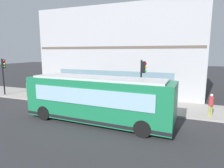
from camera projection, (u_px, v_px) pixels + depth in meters
name	position (u px, v px, depth m)	size (l,w,h in m)	color
ground	(77.00, 118.00, 13.91)	(120.00, 120.00, 0.00)	#2D2D30
sidewalk_curb	(103.00, 101.00, 18.20)	(4.17, 40.00, 0.15)	#9E9991
building_corner	(121.00, 52.00, 22.30)	(6.46, 17.75, 9.35)	#A8A8AD
city_bus_nearside	(97.00, 99.00, 12.86)	(2.93, 10.13, 3.07)	#197247
traffic_light_near_corner	(143.00, 75.00, 14.94)	(0.32, 0.49, 3.94)	black
traffic_light_down_block	(3.00, 70.00, 20.27)	(0.32, 0.49, 3.87)	black
fire_hydrant	(107.00, 100.00, 16.81)	(0.35, 0.35, 0.74)	red
pedestrian_by_light_pole	(211.00, 104.00, 13.54)	(0.32, 0.32, 1.65)	#99994C
pedestrian_near_building_entrance	(41.00, 86.00, 20.21)	(0.32, 0.32, 1.79)	gold
pedestrian_near_hydrant	(28.00, 87.00, 20.11)	(0.32, 0.32, 1.59)	black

